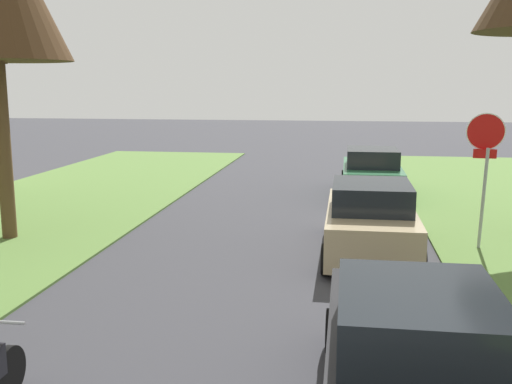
{
  "coord_description": "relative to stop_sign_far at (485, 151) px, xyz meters",
  "views": [
    {
      "loc": [
        1.6,
        -0.88,
        3.6
      ],
      "look_at": [
        0.0,
        9.82,
        1.66
      ],
      "focal_mm": 42.24,
      "sensor_mm": 36.0,
      "label": 1
    }
  ],
  "objects": [
    {
      "name": "stop_sign_far",
      "position": [
        0.0,
        0.0,
        0.0
      ],
      "size": [
        0.81,
        0.46,
        2.96
      ],
      "color": "#9EA0A5",
      "rests_on": "grass_verge_right"
    },
    {
      "name": "parked_sedan_green",
      "position": [
        -2.1,
        6.24,
        -1.46
      ],
      "size": [
        1.94,
        4.4,
        1.57
      ],
      "color": "#28663D",
      "rests_on": "ground"
    },
    {
      "name": "parked_sedan_black",
      "position": [
        -2.19,
        -7.34,
        -1.46
      ],
      "size": [
        1.94,
        4.4,
        1.57
      ],
      "color": "black",
      "rests_on": "ground"
    },
    {
      "name": "parked_sedan_tan",
      "position": [
        -2.4,
        -0.64,
        -1.46
      ],
      "size": [
        1.94,
        4.4,
        1.57
      ],
      "color": "tan",
      "rests_on": "ground"
    }
  ]
}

